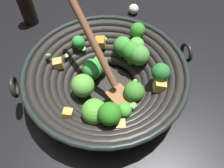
{
  "coord_description": "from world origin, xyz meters",
  "views": [
    {
      "loc": [
        0.06,
        -0.35,
        0.51
      ],
      "look_at": [
        0.02,
        0.0,
        0.03
      ],
      "focal_mm": 35.21,
      "sensor_mm": 36.0,
      "label": 1
    }
  ],
  "objects": [
    {
      "name": "ground_plane",
      "position": [
        0.0,
        0.0,
        0.0
      ],
      "size": [
        4.0,
        4.0,
        0.0
      ],
      "primitive_type": "plane",
      "color": "black"
    },
    {
      "name": "wok",
      "position": [
        0.0,
        0.0,
        0.06
      ],
      "size": [
        0.44,
        0.42,
        0.25
      ],
      "color": "black",
      "rests_on": "ground"
    },
    {
      "name": "soy_sauce_bottle",
      "position": [
        -0.31,
        0.26,
        0.07
      ],
      "size": [
        0.05,
        0.05,
        0.17
      ],
      "color": "black",
      "rests_on": "ground"
    },
    {
      "name": "garlic_bulb",
      "position": [
        0.05,
        0.36,
        0.02
      ],
      "size": [
        0.04,
        0.04,
        0.04
      ],
      "primitive_type": "sphere",
      "color": "silver",
      "rests_on": "ground"
    }
  ]
}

